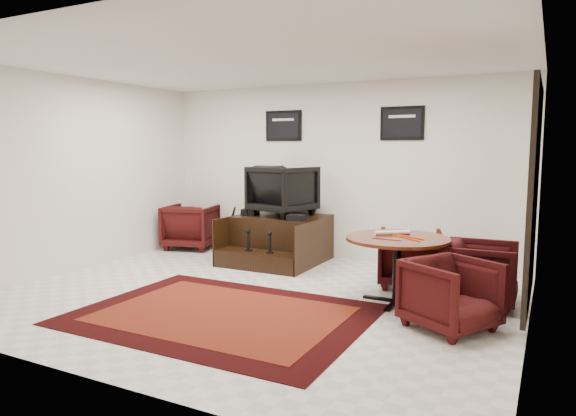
{
  "coord_description": "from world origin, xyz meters",
  "views": [
    {
      "loc": [
        3.13,
        -5.18,
        1.8
      ],
      "look_at": [
        -0.0,
        0.9,
        0.98
      ],
      "focal_mm": 32.0,
      "sensor_mm": 36.0,
      "label": 1
    }
  ],
  "objects_px": {
    "shine_podium": "(279,240)",
    "table_chair_window": "(481,270)",
    "shine_chair": "(283,188)",
    "armchair_side": "(191,224)",
    "meeting_table": "(397,245)",
    "table_chair_corner": "(451,291)",
    "table_chair_back": "(410,255)"
  },
  "relations": [
    {
      "from": "shine_podium",
      "to": "shine_chair",
      "type": "xyz_separation_m",
      "value": [
        0.0,
        0.14,
        0.83
      ]
    },
    {
      "from": "armchair_side",
      "to": "table_chair_corner",
      "type": "distance_m",
      "value": 5.29
    },
    {
      "from": "table_chair_back",
      "to": "table_chair_corner",
      "type": "height_order",
      "value": "table_chair_back"
    },
    {
      "from": "meeting_table",
      "to": "table_chair_window",
      "type": "xyz_separation_m",
      "value": [
        0.87,
        0.37,
        -0.28
      ]
    },
    {
      "from": "meeting_table",
      "to": "table_chair_corner",
      "type": "bearing_deg",
      "value": -41.36
    },
    {
      "from": "armchair_side",
      "to": "table_chair_window",
      "type": "height_order",
      "value": "armchair_side"
    },
    {
      "from": "shine_podium",
      "to": "table_chair_window",
      "type": "xyz_separation_m",
      "value": [
        3.13,
        -0.94,
        0.07
      ]
    },
    {
      "from": "meeting_table",
      "to": "shine_chair",
      "type": "bearing_deg",
      "value": 147.17
    },
    {
      "from": "shine_podium",
      "to": "table_chair_window",
      "type": "bearing_deg",
      "value": -16.69
    },
    {
      "from": "shine_podium",
      "to": "table_chair_corner",
      "type": "xyz_separation_m",
      "value": [
        2.97,
        -1.94,
        0.06
      ]
    },
    {
      "from": "shine_chair",
      "to": "table_chair_corner",
      "type": "distance_m",
      "value": 3.71
    },
    {
      "from": "table_chair_back",
      "to": "table_chair_window",
      "type": "xyz_separation_m",
      "value": [
        0.92,
        -0.43,
        -0.0
      ]
    },
    {
      "from": "table_chair_back",
      "to": "meeting_table",
      "type": "bearing_deg",
      "value": 79.44
    },
    {
      "from": "meeting_table",
      "to": "table_chair_back",
      "type": "height_order",
      "value": "table_chair_back"
    },
    {
      "from": "table_chair_back",
      "to": "table_chair_window",
      "type": "height_order",
      "value": "table_chair_back"
    },
    {
      "from": "table_chair_back",
      "to": "table_chair_corner",
      "type": "relative_size",
      "value": 1.04
    },
    {
      "from": "shine_podium",
      "to": "armchair_side",
      "type": "distance_m",
      "value": 1.89
    },
    {
      "from": "armchair_side",
      "to": "table_chair_window",
      "type": "bearing_deg",
      "value": 152.42
    },
    {
      "from": "shine_chair",
      "to": "table_chair_window",
      "type": "bearing_deg",
      "value": 175.11
    },
    {
      "from": "table_chair_window",
      "to": "table_chair_corner",
      "type": "relative_size",
      "value": 1.03
    },
    {
      "from": "shine_chair",
      "to": "armchair_side",
      "type": "xyz_separation_m",
      "value": [
        -1.88,
        0.05,
        -0.72
      ]
    },
    {
      "from": "table_chair_back",
      "to": "table_chair_corner",
      "type": "distance_m",
      "value": 1.62
    },
    {
      "from": "shine_podium",
      "to": "shine_chair",
      "type": "distance_m",
      "value": 0.84
    },
    {
      "from": "shine_podium",
      "to": "table_chair_back",
      "type": "distance_m",
      "value": 2.26
    },
    {
      "from": "meeting_table",
      "to": "armchair_side",
      "type": "bearing_deg",
      "value": 159.97
    },
    {
      "from": "table_chair_back",
      "to": "table_chair_window",
      "type": "relative_size",
      "value": 1.01
    },
    {
      "from": "armchair_side",
      "to": "table_chair_window",
      "type": "relative_size",
      "value": 1.08
    },
    {
      "from": "table_chair_window",
      "to": "meeting_table",
      "type": "bearing_deg",
      "value": 111.02
    },
    {
      "from": "shine_podium",
      "to": "table_chair_back",
      "type": "height_order",
      "value": "table_chair_back"
    },
    {
      "from": "shine_chair",
      "to": "meeting_table",
      "type": "height_order",
      "value": "shine_chair"
    },
    {
      "from": "table_chair_back",
      "to": "shine_podium",
      "type": "bearing_deg",
      "value": -26.75
    },
    {
      "from": "armchair_side",
      "to": "shine_podium",
      "type": "bearing_deg",
      "value": 159.22
    }
  ]
}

